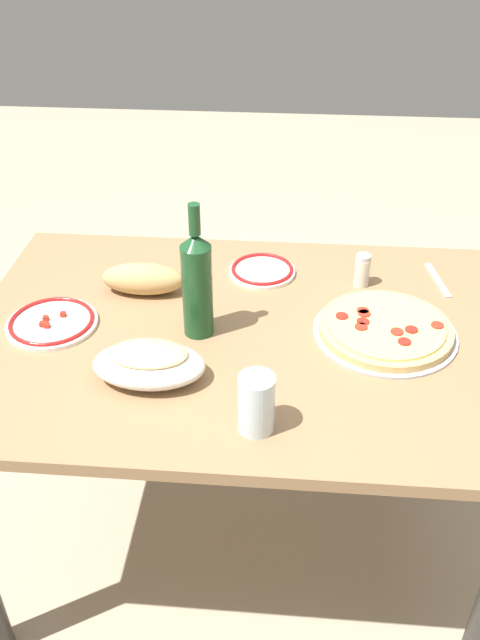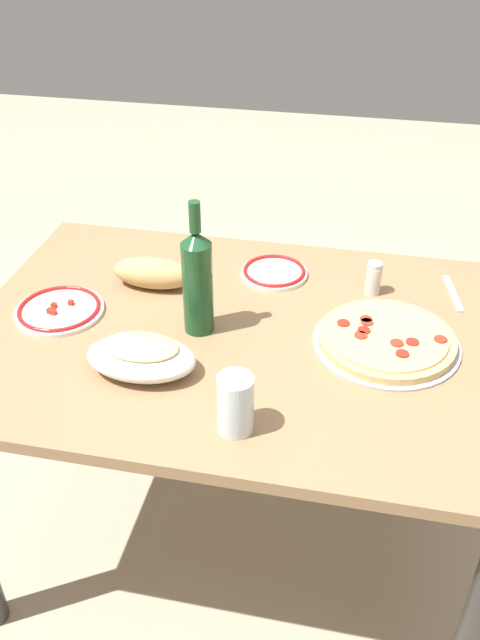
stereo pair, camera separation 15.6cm
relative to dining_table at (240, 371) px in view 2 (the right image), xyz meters
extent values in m
plane|color=tan|center=(0.00, 0.00, -0.63)|extent=(8.00, 8.00, 0.00)
cube|color=#93704C|center=(0.00, 0.00, 0.11)|extent=(1.29, 0.90, 0.03)
cylinder|color=#33302D|center=(-0.58, -0.39, -0.27)|extent=(0.07, 0.07, 0.72)
cylinder|color=#33302D|center=(0.58, -0.39, -0.27)|extent=(0.07, 0.07, 0.72)
cylinder|color=#33302D|center=(-0.58, 0.39, -0.27)|extent=(0.07, 0.07, 0.72)
cylinder|color=#B7B7BC|center=(-0.34, -0.01, 0.13)|extent=(0.33, 0.33, 0.01)
cylinder|color=#DBB26B|center=(-0.34, -0.01, 0.14)|extent=(0.31, 0.31, 0.02)
cylinder|color=#EACC75|center=(-0.34, -0.01, 0.15)|extent=(0.27, 0.27, 0.01)
cylinder|color=#B22D1E|center=(-0.36, 0.02, 0.16)|extent=(0.03, 0.03, 0.00)
cylinder|color=#B22D1E|center=(-0.45, -0.01, 0.16)|extent=(0.03, 0.03, 0.00)
cylinder|color=#B22D1E|center=(-0.29, -0.05, 0.16)|extent=(0.03, 0.03, 0.00)
cylinder|color=#B22D1E|center=(-0.29, -0.06, 0.16)|extent=(0.03, 0.03, 0.00)
cylinder|color=maroon|center=(-0.24, -0.03, 0.16)|extent=(0.03, 0.03, 0.00)
cylinder|color=maroon|center=(-0.39, 0.01, 0.16)|extent=(0.03, 0.03, 0.00)
cylinder|color=maroon|center=(-0.29, -0.01, 0.16)|extent=(0.03, 0.03, 0.00)
cylinder|color=#B22D1E|center=(-0.28, 0.01, 0.16)|extent=(0.03, 0.03, 0.00)
cylinder|color=maroon|center=(-0.37, 0.06, 0.16)|extent=(0.03, 0.03, 0.00)
ellipsoid|color=white|center=(0.18, 0.19, 0.16)|extent=(0.24, 0.15, 0.07)
ellipsoid|color=#AD2819|center=(0.18, 0.19, 0.17)|extent=(0.20, 0.12, 0.03)
ellipsoid|color=#EFD684|center=(0.18, 0.19, 0.19)|extent=(0.17, 0.10, 0.02)
cylinder|color=#194723|center=(0.10, 0.01, 0.24)|extent=(0.07, 0.07, 0.23)
cone|color=#194723|center=(0.10, 0.01, 0.36)|extent=(0.07, 0.07, 0.03)
cylinder|color=#194723|center=(0.10, 0.01, 0.41)|extent=(0.03, 0.03, 0.07)
cylinder|color=silver|center=(-0.06, 0.32, 0.19)|extent=(0.07, 0.07, 0.12)
cylinder|color=white|center=(0.45, 0.02, 0.13)|extent=(0.22, 0.22, 0.01)
torus|color=red|center=(0.45, 0.02, 0.14)|extent=(0.20, 0.20, 0.01)
cube|color=#AD2819|center=(0.45, 0.04, 0.14)|extent=(0.01, 0.01, 0.01)
cube|color=#AD2819|center=(0.46, 0.03, 0.14)|extent=(0.01, 0.01, 0.01)
cube|color=#AD2819|center=(0.46, 0.01, 0.14)|extent=(0.01, 0.01, 0.01)
cube|color=#AD2819|center=(0.43, -0.01, 0.14)|extent=(0.01, 0.01, 0.01)
cylinder|color=white|center=(-0.04, -0.27, 0.13)|extent=(0.18, 0.18, 0.01)
torus|color=red|center=(-0.04, -0.27, 0.14)|extent=(0.17, 0.17, 0.01)
ellipsoid|color=tan|center=(0.26, -0.15, 0.16)|extent=(0.21, 0.09, 0.08)
cylinder|color=silver|center=(-0.30, -0.23, 0.16)|extent=(0.04, 0.04, 0.07)
cylinder|color=#B7B7BC|center=(-0.30, -0.23, 0.20)|extent=(0.04, 0.04, 0.01)
cube|color=#B7B7BC|center=(-0.50, -0.27, 0.13)|extent=(0.05, 0.17, 0.00)
camera|label=1|loc=(-0.11, 1.28, 1.04)|focal=37.74mm
camera|label=2|loc=(-0.26, 1.26, 1.04)|focal=37.74mm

